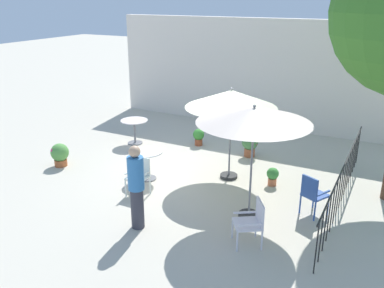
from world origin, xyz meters
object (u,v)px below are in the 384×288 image
(potted_plant_2, at_px, (273,176))
(standing_person, at_px, (136,186))
(patio_umbrella_1, at_px, (231,99))
(potted_plant_0, at_px, (250,144))
(cafe_table_0, at_px, (147,160))
(patio_chair_2, at_px, (313,193))
(potted_plant_3, at_px, (60,154))
(cafe_table_1, at_px, (134,127))
(potted_plant_1, at_px, (199,136))
(patio_chair_0, at_px, (252,220))
(patio_umbrella_0, at_px, (254,116))
(patio_chair_1, at_px, (139,174))

(potted_plant_2, bearing_deg, standing_person, -120.04)
(patio_umbrella_1, relative_size, potted_plant_0, 3.40)
(patio_umbrella_1, bearing_deg, cafe_table_0, -150.06)
(patio_umbrella_1, distance_m, cafe_table_0, 2.56)
(patio_chair_2, height_order, potted_plant_3, patio_chair_2)
(cafe_table_1, bearing_deg, patio_chair_2, -18.85)
(patio_chair_2, relative_size, potted_plant_1, 1.74)
(patio_chair_0, xyz_separation_m, potted_plant_2, (-0.41, 2.65, -0.24))
(cafe_table_0, xyz_separation_m, potted_plant_0, (1.74, 2.66, -0.13))
(patio_umbrella_1, relative_size, potted_plant_2, 5.11)
(cafe_table_0, bearing_deg, standing_person, -61.78)
(patio_umbrella_1, bearing_deg, patio_chair_0, -59.34)
(patio_umbrella_1, bearing_deg, potted_plant_0, 91.45)
(potted_plant_0, xyz_separation_m, potted_plant_2, (1.16, -1.56, -0.13))
(patio_chair_0, distance_m, potted_plant_1, 5.48)
(patio_umbrella_0, bearing_deg, cafe_table_0, 167.90)
(patio_umbrella_0, height_order, potted_plant_1, patio_umbrella_0)
(patio_chair_2, xyz_separation_m, potted_plant_0, (-2.33, 2.61, -0.13))
(potted_plant_0, distance_m, standing_person, 4.77)
(patio_umbrella_0, xyz_separation_m, potted_plant_2, (-0.03, 1.72, -1.94))
(cafe_table_1, relative_size, potted_plant_2, 1.83)
(patio_chair_1, relative_size, standing_person, 0.51)
(potted_plant_2, bearing_deg, potted_plant_3, -164.98)
(patio_umbrella_0, relative_size, patio_umbrella_1, 1.04)
(patio_umbrella_0, height_order, patio_umbrella_1, patio_umbrella_0)
(patio_chair_2, distance_m, standing_person, 3.65)
(patio_umbrella_0, height_order, patio_chair_1, patio_umbrella_0)
(patio_chair_1, height_order, potted_plant_2, patio_chair_1)
(potted_plant_0, bearing_deg, patio_umbrella_1, -88.55)
(cafe_table_1, relative_size, potted_plant_0, 1.22)
(patio_umbrella_0, distance_m, patio_chair_2, 2.14)
(potted_plant_3, bearing_deg, patio_chair_2, 3.64)
(cafe_table_0, distance_m, patio_chair_2, 4.07)
(cafe_table_0, bearing_deg, patio_chair_2, 0.68)
(patio_chair_1, bearing_deg, cafe_table_0, 110.42)
(cafe_table_1, bearing_deg, patio_umbrella_1, -16.00)
(patio_chair_1, bearing_deg, potted_plant_3, 171.81)
(potted_plant_2, bearing_deg, potted_plant_0, 126.56)
(patio_chair_0, bearing_deg, patio_chair_2, 64.54)
(cafe_table_0, xyz_separation_m, patio_chair_1, (0.29, -0.79, -0.01))
(potted_plant_2, height_order, standing_person, standing_person)
(patio_chair_1, distance_m, potted_plant_2, 3.23)
(standing_person, bearing_deg, cafe_table_1, 125.49)
(patio_chair_2, xyz_separation_m, potted_plant_1, (-4.05, 2.78, -0.23))
(cafe_table_0, xyz_separation_m, cafe_table_1, (-1.83, 2.06, 0.01))
(patio_chair_0, bearing_deg, standing_person, -167.69)
(cafe_table_0, distance_m, potted_plant_3, 2.62)
(cafe_table_1, distance_m, potted_plant_1, 2.01)
(potted_plant_1, bearing_deg, potted_plant_3, -129.07)
(patio_chair_2, height_order, standing_person, standing_person)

